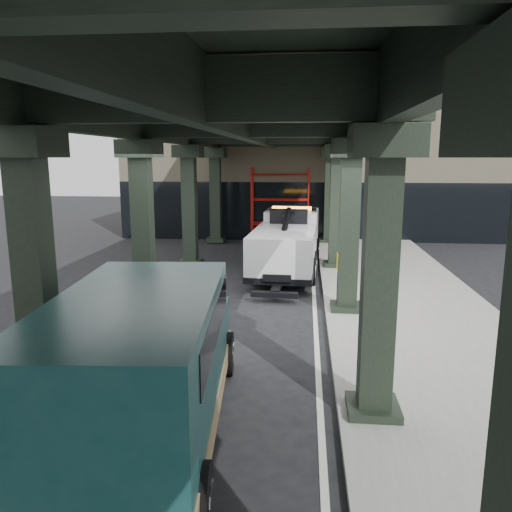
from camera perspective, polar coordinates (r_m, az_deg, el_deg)
The scene contains 8 objects.
ground at distance 13.05m, azimuth -0.68°, elevation -8.99°, with size 90.00×90.00×0.00m, color black.
sidewalk at distance 15.18m, azimuth 17.45°, elevation -6.30°, with size 5.00×40.00×0.15m, color gray.
lane_stripe at distance 14.88m, azimuth 6.75°, elevation -6.48°, with size 0.12×38.00×0.01m, color silver.
viaduct at distance 14.32m, azimuth -1.46°, elevation 15.02°, with size 7.40×32.00×6.40m.
building at distance 32.19m, azimuth 6.93°, elevation 10.21°, with size 22.00×10.00×8.00m, color #C6B793.
scaffolding at distance 26.96m, azimuth 2.78°, elevation 6.08°, with size 3.08×0.88×4.00m.
tow_truck at distance 19.94m, azimuth 3.67°, elevation 1.79°, with size 2.66×7.97×2.58m.
towed_van at distance 8.15m, azimuth -12.74°, elevation -11.79°, with size 2.94×6.41×2.53m.
Camera 1 is at (1.37, -12.18, 4.50)m, focal length 35.00 mm.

